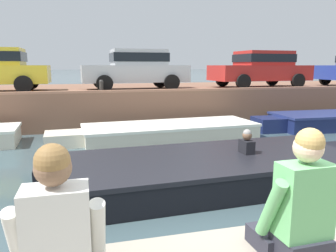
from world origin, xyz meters
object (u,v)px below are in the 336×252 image
at_px(bottle_drink, 309,240).
at_px(person_seated_left, 59,243).
at_px(boat_moored_east_navy, 331,121).
at_px(motorboat_passing, 219,169).
at_px(car_right_inner_red, 261,68).
at_px(mooring_bollard_mid, 101,86).
at_px(car_centre_silver, 136,68).
at_px(boat_moored_central_cream, 163,131).
at_px(person_seated_right, 299,210).

bearing_deg(bottle_drink, person_seated_left, -177.45).
relative_size(boat_moored_east_navy, motorboat_passing, 0.78).
height_order(car_right_inner_red, person_seated_left, car_right_inner_red).
bearing_deg(mooring_bollard_mid, person_seated_left, -94.55).
relative_size(car_centre_silver, mooring_bollard_mid, 9.26).
distance_m(boat_moored_central_cream, car_centre_silver, 3.66).
height_order(car_right_inner_red, bottle_drink, car_right_inner_red).
height_order(boat_moored_central_cream, mooring_bollard_mid, mooring_bollard_mid).
height_order(mooring_bollard_mid, person_seated_right, person_seated_right).
bearing_deg(car_centre_silver, person_seated_left, -101.28).
distance_m(car_centre_silver, car_right_inner_red, 5.45).
bearing_deg(boat_moored_east_navy, boat_moored_central_cream, -178.68).
bearing_deg(motorboat_passing, mooring_bollard_mid, 107.44).
xyz_separation_m(motorboat_passing, person_seated_left, (-2.69, -3.90, 1.00)).
relative_size(boat_moored_central_cream, boat_moored_east_navy, 1.17).
distance_m(boat_moored_central_cream, bottle_drink, 8.05).
distance_m(boat_moored_central_cream, person_seated_right, 8.13).
bearing_deg(boat_moored_central_cream, person_seated_left, -107.56).
xyz_separation_m(car_centre_silver, person_seated_left, (-2.22, -11.11, -0.91)).
distance_m(motorboat_passing, car_right_inner_red, 8.97).
height_order(motorboat_passing, person_seated_right, person_seated_right).
relative_size(mooring_bollard_mid, person_seated_right, 0.46).
bearing_deg(motorboat_passing, person_seated_left, -124.62).
bearing_deg(mooring_bollard_mid, car_centre_silver, 39.16).
xyz_separation_m(motorboat_passing, car_right_inner_red, (4.98, 7.21, 1.92)).
bearing_deg(person_seated_left, person_seated_right, 1.25).
xyz_separation_m(mooring_bollard_mid, person_seated_right, (0.81, -9.92, -0.31)).
distance_m(boat_moored_east_navy, car_right_inner_red, 3.73).
bearing_deg(car_right_inner_red, person_seated_left, -124.61).
height_order(boat_moored_central_cream, bottle_drink, bottle_drink).
xyz_separation_m(car_centre_silver, bottle_drink, (-0.48, -11.03, -1.19)).
bearing_deg(bottle_drink, car_centre_silver, 87.51).
distance_m(boat_moored_central_cream, mooring_bollard_mid, 2.93).
relative_size(car_centre_silver, person_seated_left, 4.27).
xyz_separation_m(boat_moored_central_cream, boat_moored_east_navy, (6.43, 0.15, 0.05)).
bearing_deg(person_seated_right, person_seated_left, -178.75).
distance_m(boat_moored_east_navy, mooring_bollard_mid, 8.47).
xyz_separation_m(boat_moored_east_navy, mooring_bollard_mid, (-8.18, 1.76, 1.31)).
height_order(motorboat_passing, person_seated_left, person_seated_left).
relative_size(boat_moored_central_cream, car_centre_silver, 1.60).
bearing_deg(boat_moored_east_navy, mooring_bollard_mid, 167.86).
xyz_separation_m(boat_moored_central_cream, bottle_drink, (-0.81, -7.97, 0.77)).
distance_m(boat_moored_central_cream, car_right_inner_red, 6.29).
height_order(person_seated_right, bottle_drink, person_seated_right).
height_order(boat_moored_central_cream, car_centre_silver, car_centre_silver).
bearing_deg(person_seated_left, boat_moored_east_navy, 42.40).
bearing_deg(car_right_inner_red, mooring_bollard_mid, -170.42).
xyz_separation_m(boat_moored_east_navy, bottle_drink, (-7.24, -8.12, 0.72)).
distance_m(mooring_bollard_mid, person_seated_right, 9.96).
relative_size(person_seated_right, bottle_drink, 4.73).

